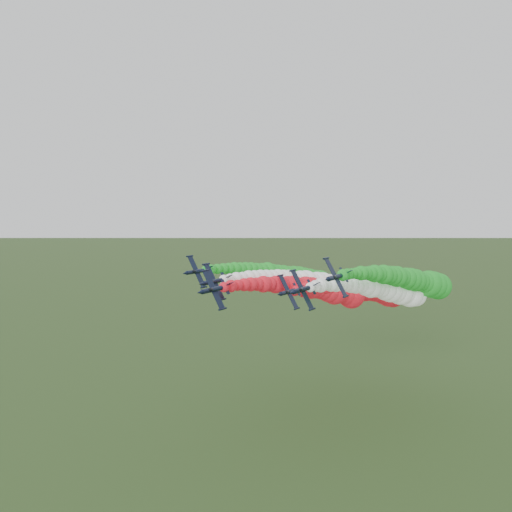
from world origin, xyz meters
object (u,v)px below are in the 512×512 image
object	(u,v)px
jet_outer_right	(415,281)
jet_inner_right	(389,290)
jet_lead	(321,290)
jet_trail	(368,292)
jet_outer_left	(290,275)
jet_inner_left	(315,284)

from	to	relation	value
jet_outer_right	jet_inner_right	bearing A→B (deg)	-134.76
jet_lead	jet_trail	xyz separation A→B (m)	(4.98, 21.05, -2.87)
jet_outer_left	jet_trail	bearing A→B (deg)	17.09
jet_inner_right	jet_inner_left	bearing A→B (deg)	-173.58
jet_inner_right	jet_outer_right	size ratio (longest dim) A/B	0.99
jet_lead	jet_inner_left	size ratio (longest dim) A/B	1.00
jet_lead	jet_inner_left	distance (m)	7.93
jet_lead	jet_outer_left	bearing A→B (deg)	139.75
jet_lead	jet_inner_right	world-z (taller)	jet_inner_right
jet_lead	jet_outer_right	size ratio (longest dim) A/B	1.00
jet_inner_right	jet_trail	distance (m)	16.31
jet_trail	jet_inner_right	bearing A→B (deg)	-51.47
jet_lead	jet_outer_left	distance (m)	22.19
jet_lead	jet_outer_right	bearing A→B (deg)	34.26
jet_lead	jet_trail	size ratio (longest dim) A/B	1.01
jet_outer_left	jet_outer_right	distance (m)	36.99
jet_outer_right	jet_inner_left	bearing A→B (deg)	-163.51
jet_trail	jet_outer_right	bearing A→B (deg)	-26.16
jet_lead	jet_outer_right	world-z (taller)	jet_outer_right
jet_inner_left	jet_trail	world-z (taller)	jet_inner_left
jet_inner_right	jet_outer_left	world-z (taller)	jet_outer_left
jet_outer_left	jet_trail	distance (m)	23.24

